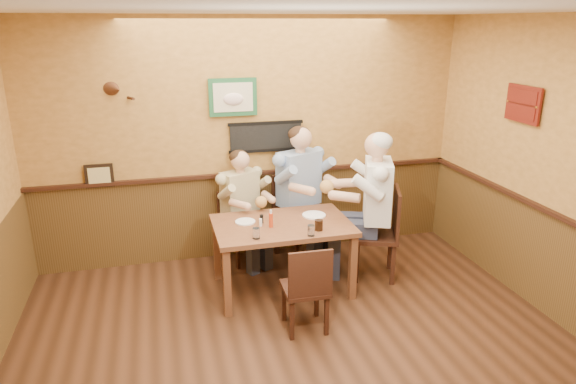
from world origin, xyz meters
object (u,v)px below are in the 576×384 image
object	(u,v)px
dining_table	(282,231)
diner_tan_shirt	(240,213)
chair_near_side	(305,286)
diner_white_elder	(376,214)
chair_right_end	(375,233)
pepper_shaker	(262,219)
salt_shaker	(261,222)
diner_blue_polo	(299,200)
chair_back_right	(299,217)
water_glass_left	(256,233)
cola_tumbler	(319,225)
chair_back_left	(241,227)
hot_sauce_bottle	(271,219)
water_glass_mid	(311,230)

from	to	relation	value
dining_table	diner_tan_shirt	size ratio (longest dim) A/B	1.15
chair_near_side	diner_white_elder	bearing A→B (deg)	-140.85
chair_right_end	diner_tan_shirt	distance (m)	1.56
chair_right_end	pepper_shaker	distance (m)	1.30
dining_table	pepper_shaker	distance (m)	0.25
salt_shaker	dining_table	bearing A→B (deg)	5.01
diner_tan_shirt	diner_blue_polo	distance (m)	0.70
chair_back_right	chair_near_side	distance (m)	1.57
salt_shaker	water_glass_left	bearing A→B (deg)	-109.42
chair_right_end	chair_near_side	xyz separation A→B (m)	(-1.04, -0.80, -0.08)
water_glass_left	pepper_shaker	world-z (taller)	water_glass_left
diner_tan_shirt	pepper_shaker	size ratio (longest dim) A/B	13.28
water_glass_left	cola_tumbler	world-z (taller)	same
chair_back_left	chair_near_side	world-z (taller)	chair_near_side
salt_shaker	pepper_shaker	bearing A→B (deg)	71.21
chair_back_left	diner_tan_shirt	world-z (taller)	diner_tan_shirt
chair_near_side	chair_right_end	bearing A→B (deg)	-140.85
diner_white_elder	pepper_shaker	xyz separation A→B (m)	(-1.26, 0.03, 0.06)
chair_back_left	cola_tumbler	world-z (taller)	cola_tumbler
hot_sauce_bottle	pepper_shaker	distance (m)	0.15
chair_right_end	diner_blue_polo	size ratio (longest dim) A/B	0.72
chair_right_end	diner_white_elder	xyz separation A→B (m)	(0.00, 0.00, 0.22)
cola_tumbler	diner_white_elder	bearing A→B (deg)	21.57
chair_back_right	chair_near_side	size ratio (longest dim) A/B	1.17
dining_table	hot_sauce_bottle	bearing A→B (deg)	-151.25
chair_back_left	hot_sauce_bottle	bearing A→B (deg)	-103.39
dining_table	salt_shaker	size ratio (longest dim) A/B	17.78
chair_near_side	diner_blue_polo	world-z (taller)	diner_blue_polo
diner_blue_polo	water_glass_left	distance (m)	1.29
chair_right_end	salt_shaker	bearing A→B (deg)	-67.11
dining_table	diner_white_elder	size ratio (longest dim) A/B	0.95
diner_tan_shirt	dining_table	bearing A→B (deg)	-93.41
chair_back_right	pepper_shaker	xyz separation A→B (m)	(-0.59, -0.69, 0.29)
diner_tan_shirt	salt_shaker	bearing A→B (deg)	-109.29
chair_back_left	chair_back_right	world-z (taller)	chair_back_right
chair_back_right	chair_right_end	world-z (taller)	chair_right_end
chair_back_left	chair_back_right	size ratio (longest dim) A/B	0.85
water_glass_left	diner_tan_shirt	bearing A→B (deg)	88.47
diner_white_elder	chair_back_left	bearing A→B (deg)	-98.19
chair_near_side	dining_table	bearing A→B (deg)	-86.93
dining_table	salt_shaker	world-z (taller)	salt_shaker
chair_back_left	pepper_shaker	bearing A→B (deg)	-106.70
chair_back_left	water_glass_left	bearing A→B (deg)	-116.18
chair_back_right	cola_tumbler	xyz separation A→B (m)	(-0.08, -1.02, 0.30)
chair_back_right	chair_right_end	bearing A→B (deg)	-70.40
chair_right_end	water_glass_mid	distance (m)	1.00
hot_sauce_bottle	chair_right_end	bearing A→B (deg)	4.80
diner_white_elder	salt_shaker	bearing A→B (deg)	-67.11
hot_sauce_bottle	pepper_shaker	bearing A→B (deg)	117.96
chair_right_end	hot_sauce_bottle	distance (m)	1.24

